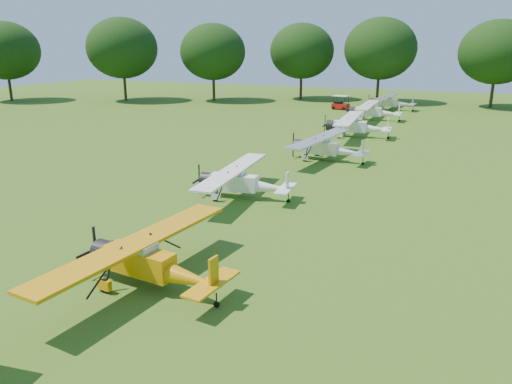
{
  "coord_description": "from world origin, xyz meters",
  "views": [
    {
      "loc": [
        11.93,
        -24.12,
        9.02
      ],
      "look_at": [
        1.84,
        -0.77,
        1.4
      ],
      "focal_mm": 35.0,
      "sensor_mm": 36.0,
      "label": 1
    }
  ],
  "objects_px": {
    "aircraft_2": "(149,260)",
    "aircraft_7": "(390,101)",
    "aircraft_4": "(326,146)",
    "aircraft_3": "(241,180)",
    "aircraft_6": "(372,110)",
    "golf_cart": "(340,105)",
    "aircraft_5": "(355,125)"
  },
  "relations": [
    {
      "from": "aircraft_7",
      "to": "golf_cart",
      "type": "bearing_deg",
      "value": -157.65
    },
    {
      "from": "aircraft_4",
      "to": "aircraft_7",
      "type": "height_order",
      "value": "aircraft_7"
    },
    {
      "from": "aircraft_5",
      "to": "golf_cart",
      "type": "distance_m",
      "value": 21.57
    },
    {
      "from": "aircraft_4",
      "to": "aircraft_5",
      "type": "bearing_deg",
      "value": 97.65
    },
    {
      "from": "aircraft_5",
      "to": "aircraft_6",
      "type": "relative_size",
      "value": 1.02
    },
    {
      "from": "aircraft_6",
      "to": "golf_cart",
      "type": "xyz_separation_m",
      "value": [
        -6.07,
        8.44,
        -0.54
      ]
    },
    {
      "from": "aircraft_4",
      "to": "aircraft_2",
      "type": "bearing_deg",
      "value": -83.8
    },
    {
      "from": "aircraft_2",
      "to": "aircraft_5",
      "type": "distance_m",
      "value": 34.83
    },
    {
      "from": "aircraft_3",
      "to": "aircraft_7",
      "type": "bearing_deg",
      "value": 82.84
    },
    {
      "from": "aircraft_4",
      "to": "aircraft_5",
      "type": "distance_m",
      "value": 11.19
    },
    {
      "from": "aircraft_2",
      "to": "aircraft_3",
      "type": "height_order",
      "value": "aircraft_2"
    },
    {
      "from": "aircraft_4",
      "to": "aircraft_7",
      "type": "distance_m",
      "value": 33.95
    },
    {
      "from": "aircraft_2",
      "to": "aircraft_3",
      "type": "xyz_separation_m",
      "value": [
        -1.67,
        11.84,
        -0.04
      ]
    },
    {
      "from": "aircraft_6",
      "to": "golf_cart",
      "type": "height_order",
      "value": "aircraft_6"
    },
    {
      "from": "aircraft_2",
      "to": "aircraft_6",
      "type": "relative_size",
      "value": 0.96
    },
    {
      "from": "aircraft_3",
      "to": "aircraft_4",
      "type": "bearing_deg",
      "value": 75.56
    },
    {
      "from": "aircraft_6",
      "to": "aircraft_7",
      "type": "bearing_deg",
      "value": 85.5
    },
    {
      "from": "aircraft_3",
      "to": "aircraft_4",
      "type": "distance_m",
      "value": 11.96
    },
    {
      "from": "aircraft_3",
      "to": "aircraft_4",
      "type": "height_order",
      "value": "aircraft_4"
    },
    {
      "from": "aircraft_3",
      "to": "aircraft_5",
      "type": "bearing_deg",
      "value": 80.44
    },
    {
      "from": "aircraft_2",
      "to": "aircraft_3",
      "type": "distance_m",
      "value": 11.96
    },
    {
      "from": "aircraft_5",
      "to": "aircraft_7",
      "type": "bearing_deg",
      "value": 85.84
    },
    {
      "from": "aircraft_5",
      "to": "aircraft_6",
      "type": "bearing_deg",
      "value": 88.09
    },
    {
      "from": "aircraft_2",
      "to": "aircraft_7",
      "type": "xyz_separation_m",
      "value": [
        -0.07,
        57.59,
        0.05
      ]
    },
    {
      "from": "aircraft_3",
      "to": "golf_cart",
      "type": "height_order",
      "value": "golf_cart"
    },
    {
      "from": "aircraft_2",
      "to": "aircraft_6",
      "type": "height_order",
      "value": "aircraft_6"
    },
    {
      "from": "aircraft_2",
      "to": "golf_cart",
      "type": "xyz_separation_m",
      "value": [
        -6.54,
        55.34,
        -0.49
      ]
    },
    {
      "from": "golf_cart",
      "to": "aircraft_4",
      "type": "bearing_deg",
      "value": -67.23
    },
    {
      "from": "aircraft_5",
      "to": "aircraft_7",
      "type": "height_order",
      "value": "aircraft_5"
    },
    {
      "from": "golf_cart",
      "to": "aircraft_5",
      "type": "bearing_deg",
      "value": -61.41
    },
    {
      "from": "aircraft_2",
      "to": "aircraft_3",
      "type": "relative_size",
      "value": 1.04
    },
    {
      "from": "aircraft_6",
      "to": "golf_cart",
      "type": "relative_size",
      "value": 4.17
    }
  ]
}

